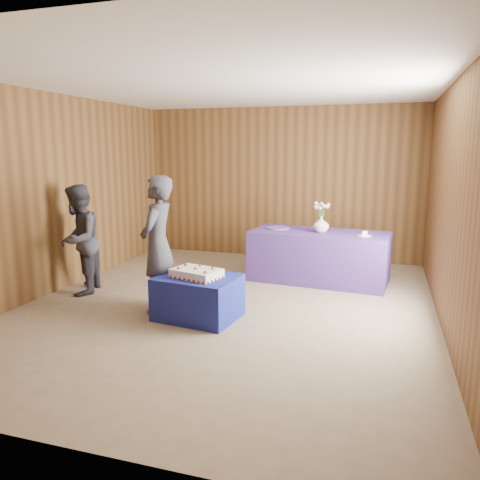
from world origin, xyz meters
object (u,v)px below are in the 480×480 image
at_px(serving_table, 319,256).
at_px(guest_right, 79,240).
at_px(guest_left, 158,245).
at_px(vase, 321,224).
at_px(sheet_cake, 196,273).
at_px(cake_table, 198,297).

height_order(serving_table, guest_right, guest_right).
bearing_deg(guest_left, vase, 133.00).
distance_m(sheet_cake, guest_right, 1.97).
bearing_deg(vase, sheet_cake, -119.45).
xyz_separation_m(sheet_cake, guest_right, (-1.90, 0.46, 0.20)).
xyz_separation_m(cake_table, serving_table, (1.12, 2.03, 0.12)).
xyz_separation_m(cake_table, guest_right, (-1.90, 0.43, 0.50)).
xyz_separation_m(vase, guest_left, (-1.69, -1.89, -0.04)).
bearing_deg(guest_right, cake_table, 59.05).
bearing_deg(guest_right, sheet_cake, 58.12).
bearing_deg(guest_left, sheet_cake, 71.05).
xyz_separation_m(serving_table, guest_left, (-1.67, -1.92, 0.45)).
distance_m(sheet_cake, guest_left, 0.63).
xyz_separation_m(serving_table, sheet_cake, (-1.12, -2.06, 0.17)).
bearing_deg(serving_table, cake_table, -113.62).
height_order(sheet_cake, guest_left, guest_left).
distance_m(cake_table, serving_table, 2.32).
bearing_deg(sheet_cake, vase, 75.85).
bearing_deg(vase, serving_table, 123.82).
height_order(sheet_cake, guest_right, guest_right).
height_order(guest_left, guest_right, guest_left).
distance_m(serving_table, sheet_cake, 2.35).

